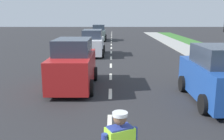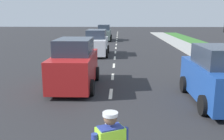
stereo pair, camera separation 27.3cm
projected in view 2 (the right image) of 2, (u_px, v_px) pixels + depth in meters
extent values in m
plane|color=#28282B|center=(115.00, 52.00, 22.62)|extent=(96.00, 96.00, 0.00)
cube|color=silver|center=(107.00, 124.00, 7.68)|extent=(0.14, 1.40, 0.01)
cube|color=silver|center=(111.00, 94.00, 10.61)|extent=(0.14, 1.40, 0.01)
cube|color=silver|center=(113.00, 77.00, 13.54)|extent=(0.14, 1.40, 0.01)
cube|color=silver|center=(114.00, 66.00, 16.47)|extent=(0.14, 1.40, 0.01)
cube|color=silver|center=(115.00, 58.00, 19.40)|extent=(0.14, 1.40, 0.01)
cube|color=silver|center=(115.00, 52.00, 22.33)|extent=(0.14, 1.40, 0.01)
cube|color=silver|center=(116.00, 48.00, 25.26)|extent=(0.14, 1.40, 0.01)
cube|color=silver|center=(116.00, 44.00, 28.19)|extent=(0.14, 1.40, 0.01)
cube|color=silver|center=(117.00, 42.00, 31.12)|extent=(0.14, 1.40, 0.01)
cube|color=silver|center=(117.00, 39.00, 34.05)|extent=(0.14, 1.40, 0.01)
cube|color=silver|center=(117.00, 37.00, 36.98)|extent=(0.14, 1.40, 0.01)
cube|color=silver|center=(117.00, 36.00, 39.91)|extent=(0.14, 1.40, 0.01)
cube|color=silver|center=(117.00, 34.00, 42.84)|extent=(0.14, 1.40, 0.01)
cube|color=silver|center=(118.00, 33.00, 45.77)|extent=(0.14, 1.40, 0.01)
cube|color=silver|center=(118.00, 32.00, 48.70)|extent=(0.14, 1.40, 0.01)
sphere|color=brown|center=(110.00, 119.00, 4.17)|extent=(0.22, 0.22, 0.22)
cylinder|color=silver|center=(110.00, 114.00, 4.16)|extent=(0.26, 0.26, 0.06)
cube|color=silver|center=(96.00, 46.00, 20.59)|extent=(1.68, 4.13, 1.18)
cube|color=#2D3847|center=(96.00, 34.00, 20.49)|extent=(1.48, 2.27, 0.70)
cylinder|color=black|center=(106.00, 53.00, 19.40)|extent=(0.22, 0.68, 0.68)
cylinder|color=black|center=(84.00, 53.00, 19.45)|extent=(0.22, 0.68, 0.68)
cylinder|color=black|center=(108.00, 49.00, 21.90)|extent=(0.22, 0.68, 0.68)
cylinder|color=black|center=(88.00, 49.00, 21.95)|extent=(0.22, 0.68, 0.68)
cube|color=#1E4799|center=(219.00, 82.00, 9.41)|extent=(1.84, 4.14, 1.25)
cube|color=#2D3847|center=(222.00, 56.00, 9.10)|extent=(1.62, 2.28, 0.70)
cylinder|color=black|center=(184.00, 84.00, 10.79)|extent=(0.22, 0.68, 0.68)
cylinder|color=black|center=(204.00, 105.00, 8.28)|extent=(0.22, 0.68, 0.68)
cube|color=slate|center=(104.00, 35.00, 32.50)|extent=(1.62, 4.29, 1.14)
cube|color=#2D3847|center=(104.00, 27.00, 32.41)|extent=(1.43, 2.36, 0.70)
cylinder|color=black|center=(110.00, 39.00, 31.27)|extent=(0.22, 0.68, 0.68)
cylinder|color=black|center=(97.00, 39.00, 31.32)|extent=(0.22, 0.68, 0.68)
cylinder|color=black|center=(111.00, 37.00, 33.86)|extent=(0.22, 0.68, 0.68)
cylinder|color=black|center=(99.00, 37.00, 33.91)|extent=(0.22, 0.68, 0.68)
cube|color=red|center=(75.00, 69.00, 11.46)|extent=(1.73, 4.10, 1.32)
cube|color=#2D3847|center=(74.00, 46.00, 11.34)|extent=(1.52, 2.25, 0.70)
cylinder|color=black|center=(91.00, 88.00, 10.30)|extent=(0.22, 0.68, 0.68)
cylinder|color=black|center=(48.00, 87.00, 10.35)|extent=(0.22, 0.68, 0.68)
cylinder|color=black|center=(97.00, 73.00, 12.78)|extent=(0.22, 0.68, 0.68)
cylinder|color=black|center=(62.00, 73.00, 12.83)|extent=(0.22, 0.68, 0.68)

